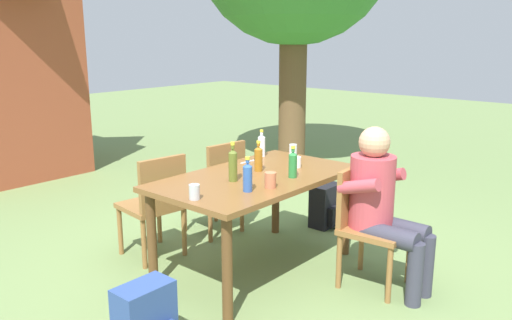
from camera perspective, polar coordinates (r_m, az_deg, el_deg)
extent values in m
plane|color=#6B844C|center=(4.24, 0.00, -11.68)|extent=(24.00, 24.00, 0.00)
cube|color=brown|center=(3.98, 0.00, -1.96)|extent=(1.59, 0.91, 0.04)
cylinder|color=brown|center=(3.38, -3.14, -11.80)|extent=(0.07, 0.07, 0.72)
cylinder|color=brown|center=(4.44, 9.77, -5.66)|extent=(0.07, 0.07, 0.72)
cylinder|color=brown|center=(3.89, -11.22, -8.51)|extent=(0.07, 0.07, 0.72)
cylinder|color=brown|center=(4.84, 2.15, -3.82)|extent=(0.07, 0.07, 0.72)
cube|color=olive|center=(3.91, 12.89, -7.41)|extent=(0.48, 0.48, 0.04)
cube|color=olive|center=(3.92, 10.37, -3.71)|extent=(0.42, 0.08, 0.42)
cylinder|color=olive|center=(3.77, 14.25, -12.01)|extent=(0.04, 0.04, 0.41)
cylinder|color=olive|center=(4.10, 16.26, -10.01)|extent=(0.04, 0.04, 0.41)
cylinder|color=olive|center=(3.91, 8.99, -10.81)|extent=(0.04, 0.04, 0.41)
cylinder|color=olive|center=(4.23, 11.36, -9.00)|extent=(0.04, 0.04, 0.41)
cube|color=olive|center=(4.42, -11.34, -4.88)|extent=(0.49, 0.49, 0.04)
cube|color=olive|center=(4.19, -10.06, -2.56)|extent=(0.42, 0.09, 0.42)
cylinder|color=olive|center=(4.74, -10.45, -6.45)|extent=(0.04, 0.04, 0.41)
cylinder|color=olive|center=(4.56, -14.52, -7.46)|extent=(0.04, 0.04, 0.41)
cylinder|color=olive|center=(4.44, -7.80, -7.74)|extent=(0.04, 0.04, 0.41)
cylinder|color=olive|center=(4.25, -12.05, -8.90)|extent=(0.04, 0.04, 0.41)
cube|color=olive|center=(4.87, -4.72, -2.94)|extent=(0.48, 0.48, 0.04)
cube|color=olive|center=(4.66, -3.21, -0.73)|extent=(0.42, 0.08, 0.42)
cylinder|color=olive|center=(5.19, -4.38, -4.48)|extent=(0.04, 0.04, 0.41)
cylinder|color=olive|center=(4.97, -7.77, -5.40)|extent=(0.04, 0.04, 0.41)
cylinder|color=olive|center=(4.92, -1.54, -5.48)|extent=(0.04, 0.04, 0.41)
cylinder|color=olive|center=(4.68, -4.99, -6.51)|extent=(0.04, 0.04, 0.41)
cylinder|color=#B7424C|center=(3.85, 12.45, -3.35)|extent=(0.32, 0.32, 0.52)
sphere|color=tan|center=(3.76, 12.73, 1.90)|extent=(0.22, 0.22, 0.22)
cylinder|color=#383847|center=(3.77, 14.28, -7.99)|extent=(0.14, 0.40, 0.14)
cylinder|color=#383847|center=(3.78, 16.84, -11.80)|extent=(0.11, 0.11, 0.45)
cylinder|color=#B7424C|center=(3.67, 11.10, -2.85)|extent=(0.09, 0.31, 0.16)
cylinder|color=#383847|center=(3.92, 15.47, -7.21)|extent=(0.14, 0.40, 0.14)
cylinder|color=#383847|center=(3.93, 17.93, -10.86)|extent=(0.11, 0.11, 0.45)
cylinder|color=#B7424C|center=(3.99, 13.81, -1.66)|extent=(0.09, 0.31, 0.16)
cylinder|color=#287A38|center=(3.91, 4.01, -0.67)|extent=(0.06, 0.06, 0.17)
cone|color=#287A38|center=(3.88, 4.03, 0.73)|extent=(0.06, 0.06, 0.02)
cylinder|color=#287A38|center=(3.88, 4.04, 1.07)|extent=(0.03, 0.03, 0.02)
cylinder|color=yellow|center=(3.87, 4.05, 1.39)|extent=(0.03, 0.03, 0.02)
cylinder|color=#2D56A3|center=(3.55, -0.92, -2.08)|extent=(0.06, 0.06, 0.17)
cone|color=#2D56A3|center=(3.53, -0.92, -0.53)|extent=(0.06, 0.06, 0.02)
cylinder|color=#2D56A3|center=(3.52, -0.92, -0.14)|extent=(0.03, 0.03, 0.02)
cylinder|color=yellow|center=(3.52, -0.93, 0.20)|extent=(0.03, 0.03, 0.02)
cylinder|color=#996019|center=(4.08, 0.27, -0.02)|extent=(0.06, 0.06, 0.17)
cone|color=#996019|center=(4.06, 0.27, 1.33)|extent=(0.06, 0.06, 0.02)
cylinder|color=#996019|center=(4.06, 0.27, 1.66)|extent=(0.03, 0.03, 0.02)
cylinder|color=yellow|center=(4.05, 0.27, 1.96)|extent=(0.03, 0.03, 0.02)
cylinder|color=#566623|center=(3.80, -2.52, -0.77)|extent=(0.06, 0.06, 0.21)
cone|color=#566623|center=(3.77, -2.54, 0.98)|extent=(0.06, 0.06, 0.03)
cylinder|color=#566623|center=(3.77, -2.54, 1.41)|extent=(0.03, 0.03, 0.03)
cylinder|color=yellow|center=(3.76, -2.55, 1.80)|extent=(0.03, 0.03, 0.02)
cylinder|color=white|center=(4.57, 0.60, 1.44)|extent=(0.06, 0.06, 0.17)
cone|color=white|center=(4.55, 0.61, 2.63)|extent=(0.06, 0.06, 0.02)
cylinder|color=white|center=(4.55, 0.61, 2.92)|extent=(0.03, 0.03, 0.02)
cylinder|color=yellow|center=(4.55, 0.61, 3.18)|extent=(0.03, 0.03, 0.02)
cylinder|color=#BC6B47|center=(3.65, 1.57, -2.19)|extent=(0.08, 0.08, 0.11)
cylinder|color=silver|center=(4.61, 4.04, 1.08)|extent=(0.07, 0.07, 0.10)
cylinder|color=white|center=(4.22, 4.37, -0.22)|extent=(0.08, 0.08, 0.09)
cylinder|color=#B2B7BC|center=(3.42, -6.70, -3.46)|extent=(0.07, 0.07, 0.10)
cube|color=silver|center=(4.39, -0.78, -0.16)|extent=(0.18, 0.03, 0.01)
cube|color=black|center=(4.47, 0.19, 0.12)|extent=(0.08, 0.02, 0.01)
cube|color=black|center=(5.10, 7.55, -4.88)|extent=(0.31, 0.18, 0.41)
cube|color=black|center=(5.06, 8.68, -5.95)|extent=(0.22, 0.06, 0.18)
cylinder|color=brown|center=(7.22, 3.99, 8.03)|extent=(0.37, 0.37, 2.23)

